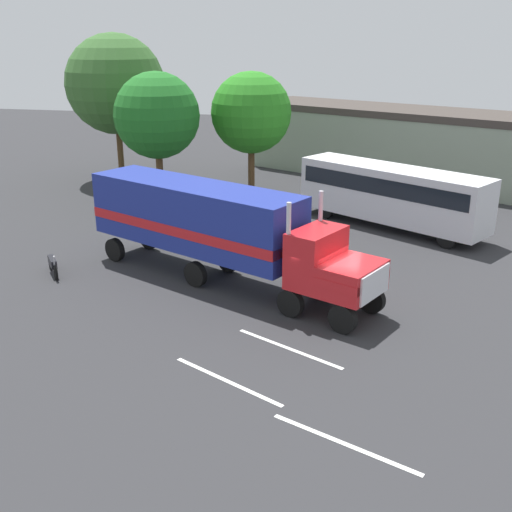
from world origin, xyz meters
TOP-DOWN VIEW (x-y plane):
  - ground_plane at (0.00, 0.00)m, footprint 120.00×120.00m
  - lane_stripe_near at (-0.85, -3.50)m, footprint 4.00×2.13m
  - lane_stripe_mid at (-2.37, -6.03)m, footprint 3.99×2.15m
  - lane_stripe_far at (1.48, -8.38)m, footprint 4.12×1.86m
  - semi_truck at (-5.17, 2.15)m, footprint 13.88×8.30m
  - person_bystander at (-1.56, 2.86)m, footprint 0.40×0.48m
  - parked_bus at (2.22, 11.92)m, footprint 10.69×7.96m
  - motorcycle at (-12.44, 1.07)m, footprint 1.41×1.70m
  - tree_left at (-12.32, 14.25)m, footprint 5.33×5.33m
  - tree_center at (-17.77, 20.27)m, footprint 7.10×7.10m
  - tree_right at (-7.17, 17.86)m, footprint 5.30×5.30m
  - building_backdrop at (2.40, 25.11)m, footprint 23.81×15.42m

SIDE VIEW (x-z plane):
  - ground_plane at x=0.00m, z-range 0.00..0.00m
  - lane_stripe_near at x=-0.85m, z-range 0.00..0.01m
  - lane_stripe_mid at x=-2.37m, z-range 0.00..0.01m
  - lane_stripe_far at x=1.48m, z-range 0.00..0.01m
  - motorcycle at x=-12.44m, z-range -0.08..1.04m
  - person_bystander at x=-1.56m, z-range 0.08..1.71m
  - parked_bus at x=2.22m, z-range 0.37..3.77m
  - semi_truck at x=-5.17m, z-range 0.27..4.77m
  - building_backdrop at x=2.40m, z-range 0.21..5.40m
  - tree_right at x=-7.17m, z-range 1.37..9.45m
  - tree_left at x=-12.32m, z-range 1.42..9.62m
  - tree_center at x=-17.77m, z-range 1.66..12.11m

